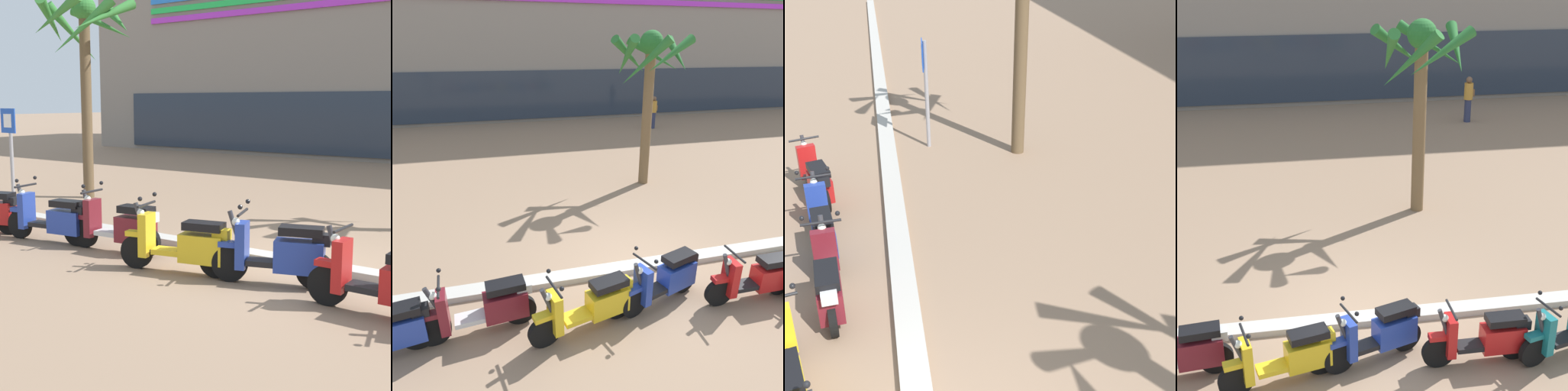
# 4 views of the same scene
# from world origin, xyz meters

# --- Properties ---
(ground_plane) EXTENTS (200.00, 200.00, 0.00)m
(ground_plane) POSITION_xyz_m (0.00, 0.00, 0.00)
(ground_plane) COLOR #93755B
(curb_strip) EXTENTS (60.00, 0.36, 0.12)m
(curb_strip) POSITION_xyz_m (0.00, 0.02, 0.06)
(curb_strip) COLOR #BCB7AD
(curb_strip) RESTS_ON ground
(mall_facade_backdrop) EXTENTS (52.64, 15.69, 14.82)m
(mall_facade_backdrop) POSITION_xyz_m (5.45, 24.32, 7.40)
(mall_facade_backdrop) COLOR gray
(mall_facade_backdrop) RESTS_ON ground
(scooter_maroon_mid_front) EXTENTS (1.85, 0.57, 1.17)m
(scooter_maroon_mid_front) POSITION_xyz_m (-2.98, -0.98, 0.46)
(scooter_maroon_mid_front) COLOR black
(scooter_maroon_mid_front) RESTS_ON ground
(scooter_yellow_mid_rear) EXTENTS (1.82, 0.72, 1.17)m
(scooter_yellow_mid_rear) POSITION_xyz_m (-1.37, -1.34, 0.45)
(scooter_yellow_mid_rear) COLOR black
(scooter_yellow_mid_rear) RESTS_ON ground
(scooter_blue_mid_centre) EXTENTS (1.68, 0.78, 1.17)m
(scooter_blue_mid_centre) POSITION_xyz_m (0.09, -1.03, 0.46)
(scooter_blue_mid_centre) COLOR black
(scooter_blue_mid_centre) RESTS_ON ground
(scooter_red_last_in_row) EXTENTS (1.79, 0.56, 1.04)m
(scooter_red_last_in_row) POSITION_xyz_m (1.71, -1.39, 0.44)
(scooter_red_last_in_row) COLOR black
(scooter_red_last_in_row) RESTS_ON ground
(palm_tree_by_mall_entrance) EXTENTS (2.39, 2.40, 4.71)m
(palm_tree_by_mall_entrance) POSITION_xyz_m (2.11, 4.73, 3.58)
(palm_tree_by_mall_entrance) COLOR brown
(palm_tree_by_mall_entrance) RESTS_ON ground
(pedestrian_strolling_near_curb) EXTENTS (0.45, 0.39, 1.76)m
(pedestrian_strolling_near_curb) POSITION_xyz_m (6.15, 12.79, 0.94)
(pedestrian_strolling_near_curb) COLOR #2D3351
(pedestrian_strolling_near_curb) RESTS_ON ground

